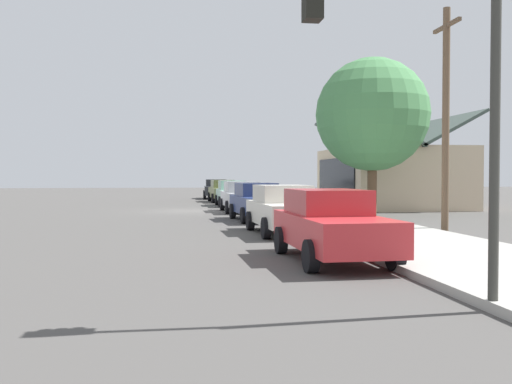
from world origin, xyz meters
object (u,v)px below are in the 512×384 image
(car_ivory, at_px, (284,209))
(car_cherry, at_px, (331,224))
(car_navy, at_px, (258,201))
(utility_pole_wooden, at_px, (446,115))
(fire_hydrant_red, at_px, (296,209))
(shade_tree, at_px, (372,115))
(car_seafoam, at_px, (232,193))
(car_olive, at_px, (223,191))
(car_charcoal, at_px, (216,189))
(traffic_light_main, at_px, (423,59))
(car_silver, at_px, (242,196))

(car_ivory, relative_size, car_cherry, 1.01)
(car_navy, xyz_separation_m, utility_pole_wooden, (5.89, 5.51, 3.11))
(fire_hydrant_red, bearing_deg, shade_tree, 118.78)
(car_seafoam, height_order, car_ivory, same)
(car_olive, height_order, utility_pole_wooden, utility_pole_wooden)
(shade_tree, bearing_deg, fire_hydrant_red, -61.22)
(car_olive, bearing_deg, car_cherry, -1.84)
(car_charcoal, xyz_separation_m, traffic_light_main, (39.92, -0.07, 2.67))
(car_charcoal, distance_m, car_navy, 23.32)
(car_ivory, bearing_deg, utility_pole_wooden, 84.25)
(car_silver, distance_m, car_navy, 5.89)
(car_navy, height_order, fire_hydrant_red, car_navy)
(car_charcoal, relative_size, shade_tree, 0.65)
(car_seafoam, bearing_deg, car_olive, -178.66)
(car_cherry, distance_m, shade_tree, 14.90)
(car_ivory, relative_size, traffic_light_main, 0.89)
(car_olive, bearing_deg, traffic_light_main, -2.05)
(car_seafoam, relative_size, car_silver, 0.98)
(car_olive, height_order, fire_hydrant_red, car_olive)
(car_olive, distance_m, car_silver, 11.48)
(car_navy, relative_size, car_cherry, 1.00)
(car_silver, relative_size, car_navy, 1.01)
(car_seafoam, distance_m, utility_pole_wooden, 18.79)
(car_cherry, xyz_separation_m, utility_pole_wooden, (-5.70, 5.53, 3.11))
(car_silver, bearing_deg, utility_pole_wooden, 24.19)
(fire_hydrant_red, bearing_deg, car_olive, -175.23)
(car_cherry, xyz_separation_m, traffic_light_main, (5.02, -0.13, 2.68))
(utility_pole_wooden, bearing_deg, car_charcoal, -169.17)
(shade_tree, bearing_deg, car_olive, -160.35)
(car_silver, relative_size, utility_pole_wooden, 0.62)
(car_seafoam, height_order, car_navy, same)
(car_cherry, height_order, traffic_light_main, traffic_light_main)
(car_silver, height_order, shade_tree, shade_tree)
(car_seafoam, bearing_deg, utility_pole_wooden, 17.07)
(car_cherry, xyz_separation_m, shade_tree, (-13.22, 5.65, 3.91))
(car_olive, xyz_separation_m, utility_pole_wooden, (23.26, 5.50, 3.11))
(car_navy, distance_m, shade_tree, 7.05)
(fire_hydrant_red, bearing_deg, car_cherry, -7.97)
(car_silver, relative_size, shade_tree, 0.63)
(fire_hydrant_red, bearing_deg, car_charcoal, -176.21)
(shade_tree, distance_m, traffic_light_main, 19.17)
(car_charcoal, xyz_separation_m, fire_hydrant_red, (23.95, 1.58, -0.32))
(car_charcoal, relative_size, car_olive, 1.02)
(car_charcoal, distance_m, fire_hydrant_red, 24.00)
(car_charcoal, bearing_deg, car_cherry, 2.56)
(car_silver, distance_m, fire_hydrant_red, 6.70)
(car_ivory, distance_m, shade_tree, 9.87)
(car_ivory, xyz_separation_m, utility_pole_wooden, (0.35, 5.43, 3.11))
(car_silver, bearing_deg, car_ivory, -0.50)
(traffic_light_main, distance_m, utility_pole_wooden, 12.13)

